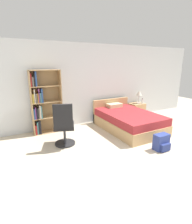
{
  "coord_description": "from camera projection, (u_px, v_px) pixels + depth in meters",
  "views": [
    {
      "loc": [
        -2.55,
        -2.0,
        1.98
      ],
      "look_at": [
        -0.43,
        1.98,
        0.72
      ],
      "focal_mm": 28.0,
      "sensor_mm": 36.0,
      "label": 1
    }
  ],
  "objects": [
    {
      "name": "office_chair",
      "position": [
        64.0,
        126.0,
        4.22
      ],
      "size": [
        0.63,
        0.69,
        1.1
      ],
      "color": "#232326",
      "rests_on": "ground_plane"
    },
    {
      "name": "bed",
      "position": [
        127.0,
        120.0,
        5.42
      ],
      "size": [
        1.38,
        2.1,
        0.79
      ],
      "color": "tan",
      "rests_on": "ground_plane"
    },
    {
      "name": "table_lamp",
      "position": [
        139.0,
        93.0,
        6.49
      ],
      "size": [
        0.23,
        0.23,
        0.48
      ],
      "color": "#B2B2B7",
      "rests_on": "nightstand"
    },
    {
      "name": "nightstand",
      "position": [
        137.0,
        110.0,
        6.62
      ],
      "size": [
        0.52,
        0.47,
        0.53
      ],
      "color": "tan",
      "rests_on": "ground_plane"
    },
    {
      "name": "bookshelf",
      "position": [
        43.0,
        103.0,
        4.95
      ],
      "size": [
        0.85,
        0.28,
        1.82
      ],
      "color": "tan",
      "rests_on": "ground_plane"
    },
    {
      "name": "ground_plane",
      "position": [
        163.0,
        169.0,
        3.39
      ],
      "size": [
        14.0,
        14.0,
        0.0
      ],
      "primitive_type": "plane",
      "color": "beige"
    },
    {
      "name": "water_bottle",
      "position": [
        142.0,
        101.0,
        6.5
      ],
      "size": [
        0.06,
        0.06,
        0.19
      ],
      "color": "silver",
      "rests_on": "nightstand"
    },
    {
      "name": "backpack_blue",
      "position": [
        162.0,
        142.0,
        4.11
      ],
      "size": [
        0.36,
        0.28,
        0.38
      ],
      "color": "navy",
      "rests_on": "ground_plane"
    },
    {
      "name": "wall_back",
      "position": [
        90.0,
        85.0,
        5.79
      ],
      "size": [
        9.0,
        0.06,
        2.6
      ],
      "color": "silver",
      "rests_on": "ground_plane"
    }
  ]
}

